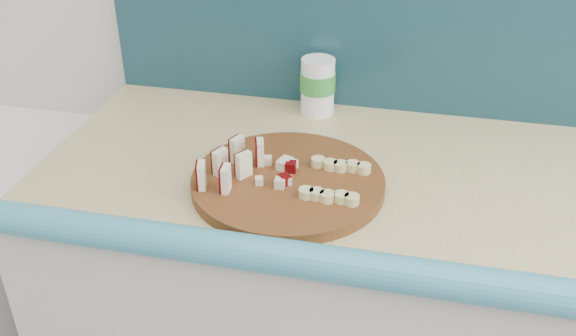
% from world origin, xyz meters
% --- Properties ---
extents(cutting_board, '(0.37, 0.37, 0.02)m').
position_xyz_m(cutting_board, '(-0.50, 1.40, 0.92)').
color(cutting_board, '#4D2810').
rests_on(cutting_board, kitchen_counter).
extents(apple_wedges, '(0.10, 0.14, 0.05)m').
position_xyz_m(apple_wedges, '(-0.60, 1.39, 0.96)').
color(apple_wedges, beige).
rests_on(apple_wedges, cutting_board).
extents(apple_chunks, '(0.06, 0.06, 0.02)m').
position_xyz_m(apple_chunks, '(-0.52, 1.40, 0.94)').
color(apple_chunks, beige).
rests_on(apple_chunks, cutting_board).
extents(banana_slices, '(0.12, 0.14, 0.02)m').
position_xyz_m(banana_slices, '(-0.41, 1.40, 0.94)').
color(banana_slices, '#D1C880').
rests_on(banana_slices, cutting_board).
extents(canister, '(0.08, 0.08, 0.13)m').
position_xyz_m(canister, '(-0.51, 1.73, 0.98)').
color(canister, white).
rests_on(canister, kitchen_counter).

